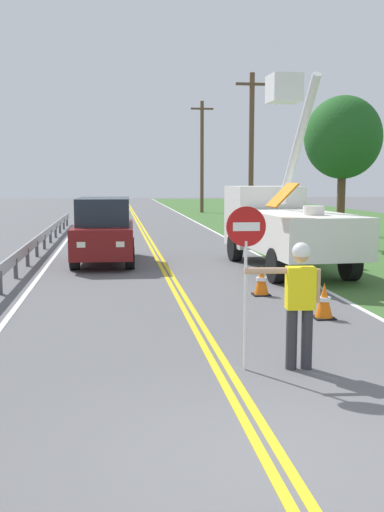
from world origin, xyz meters
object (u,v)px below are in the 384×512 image
object	(u,v)px
flagger_worker	(299,297)
utility_pole_mid	(251,148)
utility_bucket_truck	(283,221)
oncoming_suv_nearest	(104,230)
stop_sign_paddle	(246,251)
traffic_cone_mid	(261,281)
roadside_tree_verge	(343,138)
utility_pole_far	(202,155)
traffic_cone_lead	(324,302)

from	to	relation	value
flagger_worker	utility_pole_mid	world-z (taller)	utility_pole_mid
utility_bucket_truck	oncoming_suv_nearest	bearing A→B (deg)	161.78
flagger_worker	stop_sign_paddle	distance (m)	1.02
stop_sign_paddle	flagger_worker	bearing A→B (deg)	-5.05
stop_sign_paddle	oncoming_suv_nearest	xyz separation A→B (m)	(-2.14, 11.22, -0.65)
traffic_cone_mid	stop_sign_paddle	bearing A→B (deg)	-106.56
oncoming_suv_nearest	roadside_tree_verge	size ratio (longest dim) A/B	0.79
utility_bucket_truck	utility_pole_mid	distance (m)	15.27
stop_sign_paddle	utility_pole_far	xyz separation A→B (m)	(5.23, 39.47, 2.88)
oncoming_suv_nearest	roadside_tree_verge	world-z (taller)	roadside_tree_verge
stop_sign_paddle	roadside_tree_verge	world-z (taller)	roadside_tree_verge
flagger_worker	traffic_cone_lead	distance (m)	3.35
flagger_worker	oncoming_suv_nearest	xyz separation A→B (m)	(-2.91, 11.29, 0.01)
roadside_tree_verge	flagger_worker	bearing A→B (deg)	-113.45
utility_pole_mid	utility_pole_far	world-z (taller)	utility_pole_far
roadside_tree_verge	traffic_cone_mid	bearing A→B (deg)	-120.94
stop_sign_paddle	utility_pole_mid	size ratio (longest dim) A/B	0.28
oncoming_suv_nearest	traffic_cone_lead	size ratio (longest dim) A/B	6.65
flagger_worker	utility_pole_far	world-z (taller)	utility_pole_far
flagger_worker	oncoming_suv_nearest	size ratio (longest dim) A/B	0.39
utility_pole_mid	utility_pole_far	xyz separation A→B (m)	(-0.47, 15.24, 0.21)
traffic_cone_lead	traffic_cone_mid	distance (m)	2.52
flagger_worker	utility_pole_mid	bearing A→B (deg)	78.51
utility_bucket_truck	utility_pole_far	xyz separation A→B (m)	(1.97, 30.02, 3.16)
oncoming_suv_nearest	utility_pole_mid	size ratio (longest dim) A/B	0.56
flagger_worker	utility_pole_far	bearing A→B (deg)	83.56
roadside_tree_verge	stop_sign_paddle	bearing A→B (deg)	-116.05
traffic_cone_mid	roadside_tree_verge	world-z (taller)	roadside_tree_verge
utility_bucket_truck	traffic_cone_lead	distance (m)	6.75
utility_pole_far	traffic_cone_lead	world-z (taller)	utility_pole_far
stop_sign_paddle	utility_bucket_truck	xyz separation A→B (m)	(3.26, 9.44, -0.28)
oncoming_suv_nearest	utility_pole_far	size ratio (longest dim) A/B	0.53
utility_pole_mid	traffic_cone_mid	world-z (taller)	utility_pole_mid
utility_bucket_truck	oncoming_suv_nearest	distance (m)	5.70
traffic_cone_mid	utility_pole_far	bearing A→B (deg)	83.90
flagger_worker	stop_sign_paddle	size ratio (longest dim) A/B	0.78
utility_pole_mid	traffic_cone_lead	bearing A→B (deg)	-99.28
traffic_cone_lead	oncoming_suv_nearest	bearing A→B (deg)	117.53
flagger_worker	traffic_cone_lead	bearing A→B (deg)	63.73
traffic_cone_lead	roadside_tree_verge	world-z (taller)	roadside_tree_verge
oncoming_suv_nearest	utility_pole_mid	bearing A→B (deg)	58.90
utility_bucket_truck	utility_pole_far	bearing A→B (deg)	86.25
utility_bucket_truck	traffic_cone_lead	xyz separation A→B (m)	(-1.05, -6.58, -1.09)
traffic_cone_mid	flagger_worker	bearing A→B (deg)	-98.59
utility_pole_far	oncoming_suv_nearest	bearing A→B (deg)	-104.63
utility_bucket_truck	traffic_cone_lead	world-z (taller)	utility_bucket_truck
utility_bucket_truck	roadside_tree_verge	xyz separation A→B (m)	(3.81, 5.02, 2.85)
oncoming_suv_nearest	utility_pole_far	xyz separation A→B (m)	(7.37, 28.25, 3.52)
traffic_cone_lead	traffic_cone_mid	bearing A→B (deg)	104.67
utility_pole_mid	utility_pole_far	size ratio (longest dim) A/B	0.95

